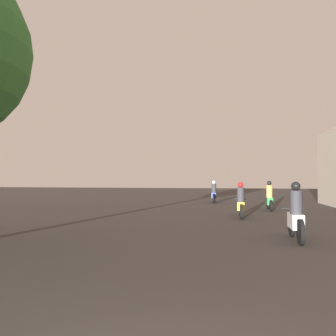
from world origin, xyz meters
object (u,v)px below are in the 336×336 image
motorcycle_white (296,217)px  motorcycle_yellow (241,203)px  motorcycle_blue (214,194)px  motorcycle_green (269,198)px

motorcycle_white → motorcycle_yellow: size_ratio=0.91×
motorcycle_yellow → motorcycle_blue: motorcycle_blue is taller
motorcycle_green → motorcycle_blue: (-3.20, 5.02, -0.00)m
motorcycle_white → motorcycle_yellow: 5.43m
motorcycle_yellow → motorcycle_blue: bearing=101.1°
motorcycle_green → motorcycle_blue: size_ratio=0.99×
motorcycle_white → motorcycle_blue: bearing=111.5°
motorcycle_white → motorcycle_yellow: (-1.30, 5.27, -0.01)m
motorcycle_white → motorcycle_green: motorcycle_white is taller
motorcycle_white → motorcycle_yellow: bearing=113.6°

